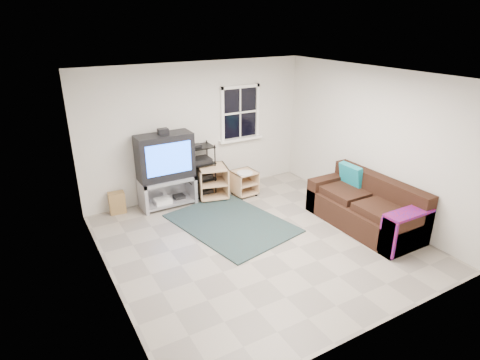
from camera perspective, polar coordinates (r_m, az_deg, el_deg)
room at (r=8.25m, az=0.02°, el=9.06°), size 4.60×4.62×4.60m
tv_unit at (r=7.53m, az=-10.57°, el=2.21°), size 1.02×0.51×1.50m
av_rack at (r=7.95m, az=-5.71°, el=0.83°), size 0.54×0.39×1.08m
side_table_left at (r=7.94m, az=-4.02°, el=-0.06°), size 0.68×0.68×0.66m
side_table_right at (r=8.06m, az=0.49°, el=-0.14°), size 0.47×0.49×0.52m
sofa at (r=7.17m, az=17.49°, el=-3.85°), size 0.89×2.02×0.92m
shag_rug at (r=7.03m, az=-1.23°, el=-6.14°), size 1.90×2.35×0.02m
paper_bag at (r=7.66m, az=-17.07°, el=-3.11°), size 0.30×0.21×0.40m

